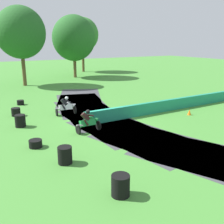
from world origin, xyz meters
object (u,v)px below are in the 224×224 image
tire_stack_mid_b (20,121)px  tire_stack_far (36,144)px  tire_stack_extra_a (65,155)px  motorcycle_lead_white (67,106)px  tire_stack_mid_a (16,112)px  tire_stack_extra_b (120,185)px  motorcycle_chase_green (89,121)px  traffic_cone (189,112)px  tire_stack_near (20,102)px

tire_stack_mid_b → tire_stack_far: size_ratio=1.17×
tire_stack_extra_a → motorcycle_lead_white: bearing=69.2°
tire_stack_mid_a → tire_stack_extra_b: 12.78m
tire_stack_mid_a → tire_stack_extra_b: bearing=-84.0°
motorcycle_lead_white → tire_stack_mid_a: (-3.42, 1.53, -0.35)m
motorcycle_lead_white → tire_stack_mid_a: size_ratio=2.64×
motorcycle_chase_green → tire_stack_mid_b: motorcycle_chase_green is taller
tire_stack_mid_b → tire_stack_mid_a: bearing=85.4°
tire_stack_mid_b → motorcycle_lead_white: bearing=19.4°
motorcycle_chase_green → tire_stack_mid_a: bearing=119.4°
motorcycle_chase_green → tire_stack_mid_b: 4.61m
tire_stack_extra_a → traffic_cone: bearing=15.3°
motorcycle_lead_white → tire_stack_near: (-2.42, 4.97, -0.45)m
motorcycle_lead_white → tire_stack_mid_b: size_ratio=2.14×
motorcycle_lead_white → tire_stack_mid_a: bearing=155.9°
tire_stack_mid_a → tire_stack_extra_a: 9.26m
tire_stack_mid_a → tire_stack_far: (-0.23, -6.70, -0.10)m
tire_stack_mid_a → tire_stack_extra_a: tire_stack_extra_a is taller
tire_stack_mid_b → tire_stack_extra_a: bearing=-83.8°
traffic_cone → tire_stack_extra_b: bearing=-147.4°
motorcycle_lead_white → tire_stack_far: bearing=-125.2°
tire_stack_mid_a → traffic_cone: bearing=-28.8°
tire_stack_near → tire_stack_extra_b: (0.33, -16.14, 0.20)m
tire_stack_extra_b → traffic_cone: (10.07, 6.44, -0.18)m
motorcycle_chase_green → tire_stack_near: (-2.27, 9.24, -0.43)m
tire_stack_near → tire_stack_mid_a: (-1.00, -3.44, 0.10)m
tire_stack_extra_b → tire_stack_near: bearing=91.2°
motorcycle_chase_green → motorcycle_lead_white: bearing=88.0°
tire_stack_near → tire_stack_mid_b: size_ratio=0.74×
tire_stack_extra_b → tire_stack_far: bearing=104.5°
tire_stack_far → motorcycle_chase_green: bearing=14.4°
tire_stack_mid_a → tire_stack_extra_a: (0.48, -9.25, 0.10)m
tire_stack_mid_a → tire_stack_far: bearing=-91.9°
tire_stack_mid_b → tire_stack_extra_a: 6.48m
motorcycle_lead_white → tire_stack_far: size_ratio=2.49×
tire_stack_mid_a → tire_stack_extra_b: tire_stack_extra_b is taller
tire_stack_near → tire_stack_mid_b: bearing=-101.1°
tire_stack_near → tire_stack_extra_a: bearing=-92.3°
motorcycle_chase_green → tire_stack_far: motorcycle_chase_green is taller
tire_stack_far → tire_stack_extra_b: tire_stack_extra_b is taller
tire_stack_mid_a → tire_stack_extra_b: size_ratio=0.81×
tire_stack_mid_b → traffic_cone: size_ratio=1.82×
tire_stack_far → tire_stack_extra_a: (0.71, -2.55, 0.20)m
tire_stack_extra_b → traffic_cone: bearing=32.6°
tire_stack_extra_a → traffic_cone: tire_stack_extra_a is taller
tire_stack_mid_a → tire_stack_far: tire_stack_mid_a is taller
motorcycle_lead_white → tire_stack_extra_b: 11.38m
tire_stack_near → tire_stack_extra_b: tire_stack_extra_b is taller
tire_stack_mid_a → traffic_cone: 13.00m
motorcycle_chase_green → traffic_cone: motorcycle_chase_green is taller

